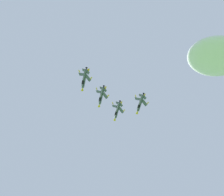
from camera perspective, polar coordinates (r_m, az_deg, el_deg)
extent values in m
ellipsoid|color=white|center=(300.96, 21.03, 8.04)|extent=(61.39, 44.31, 18.44)
cylinder|color=#4C5666|center=(179.93, 1.14, -2.57)|extent=(3.30, 12.12, 1.70)
cube|color=#232833|center=(179.59, 1.05, -2.62)|extent=(2.74, 10.18, 1.20)
cone|color=yellow|center=(183.99, 0.63, -4.35)|extent=(1.87, 2.59, 1.56)
cone|color=black|center=(176.28, 1.64, -0.82)|extent=(1.56, 1.77, 1.36)
ellipsoid|color=#192333|center=(181.88, 1.06, -3.17)|extent=(1.96, 3.38, 1.54)
cube|color=black|center=(180.55, 0.83, -3.21)|extent=(1.67, 2.37, 1.34)
cube|color=#4C5666|center=(179.95, 0.60, -1.74)|extent=(3.90, 2.98, 2.72)
cube|color=yellow|center=(180.20, 0.16, -1.13)|extent=(1.11, 1.70, 0.53)
cube|color=#4C5666|center=(177.93, 1.91, -2.55)|extent=(3.91, 3.56, 2.72)
cube|color=yellow|center=(176.53, 2.53, -2.59)|extent=(1.41, 1.64, 0.53)
cube|color=#4C5666|center=(177.76, 1.13, -1.02)|extent=(2.20, 2.10, 1.47)
cube|color=#4C5666|center=(176.56, 1.90, -1.49)|extent=(2.44, 2.39, 1.47)
cube|color=yellow|center=(178.67, 1.82, -1.14)|extent=(2.08, 2.81, 2.18)
cylinder|color=#4C5666|center=(172.61, -2.20, 0.44)|extent=(3.30, 12.12, 1.70)
cube|color=#232833|center=(172.27, -2.29, 0.39)|extent=(2.74, 10.18, 1.19)
cone|color=yellow|center=(176.46, -2.66, -1.48)|extent=(1.87, 2.59, 1.56)
cone|color=black|center=(169.17, -1.75, 2.34)|extent=(1.56, 1.77, 1.36)
ellipsoid|color=#192333|center=(174.46, -2.24, -0.21)|extent=(1.96, 3.38, 1.54)
cube|color=black|center=(173.17, -2.50, -0.23)|extent=(1.67, 2.37, 1.33)
cube|color=#4C5666|center=(172.85, -2.76, 1.31)|extent=(3.92, 2.98, 2.69)
cube|color=yellow|center=(173.26, -3.22, 1.93)|extent=(1.11, 1.70, 0.53)
cube|color=#4C5666|center=(170.49, -1.43, 0.50)|extent=(3.93, 3.57, 2.69)
cube|color=yellow|center=(169.00, -0.81, 0.48)|extent=(1.41, 1.64, 0.53)
cube|color=#4C5666|center=(170.69, -2.25, 2.10)|extent=(2.21, 2.10, 1.45)
cube|color=#4C5666|center=(169.30, -1.46, 1.63)|extent=(2.45, 2.40, 1.45)
cube|color=yellow|center=(171.47, -1.51, 1.96)|extent=(2.06, 2.81, 2.20)
cylinder|color=#4C5666|center=(175.03, 5.93, -1.06)|extent=(3.30, 12.12, 1.70)
cube|color=#232833|center=(174.66, 5.85, -1.11)|extent=(2.73, 10.17, 1.21)
cone|color=yellow|center=(178.80, 5.31, -2.93)|extent=(1.87, 2.59, 1.56)
cone|color=black|center=(171.67, 6.54, 0.78)|extent=(1.56, 1.77, 1.36)
ellipsoid|color=#192333|center=(176.90, 5.81, -1.69)|extent=(1.96, 3.38, 1.55)
cube|color=black|center=(175.52, 5.60, -1.72)|extent=(1.67, 2.37, 1.34)
cube|color=#4C5666|center=(175.01, 5.38, -0.20)|extent=(3.86, 2.96, 2.77)
cube|color=yellow|center=(175.23, 4.93, 0.43)|extent=(1.10, 1.70, 0.54)
cube|color=#4C5666|center=(173.20, 6.76, -1.02)|extent=(3.88, 3.53, 2.77)
cube|color=yellow|center=(171.95, 7.43, -1.06)|extent=(1.41, 1.64, 0.54)
cube|color=#4C5666|center=(173.01, 5.98, 0.56)|extent=(2.18, 2.10, 1.50)
cube|color=#4C5666|center=(171.95, 6.80, 0.08)|extent=(2.42, 2.38, 1.50)
cube|color=yellow|center=(174.07, 6.67, 0.42)|extent=(2.11, 2.82, 2.16)
cylinder|color=#4C5666|center=(163.57, -5.76, 4.01)|extent=(3.30, 12.12, 1.70)
cube|color=#232833|center=(163.24, -5.87, 3.97)|extent=(2.75, 10.18, 1.18)
cone|color=yellow|center=(167.14, -6.17, 1.90)|extent=(1.87, 2.59, 1.56)
cone|color=black|center=(160.42, -5.36, 6.08)|extent=(1.56, 1.77, 1.36)
ellipsoid|color=#192333|center=(165.31, -5.77, 3.28)|extent=(1.96, 3.38, 1.54)
cube|color=black|center=(164.06, -6.07, 3.28)|extent=(1.67, 2.37, 1.33)
cube|color=#4C5666|center=(164.05, -6.36, 4.91)|extent=(3.94, 2.99, 2.65)
cube|color=yellow|center=(164.66, -6.84, 5.56)|extent=(1.11, 1.70, 0.53)
cube|color=#4C5666|center=(161.35, -4.99, 4.13)|extent=(3.95, 3.59, 2.65)
cube|color=yellow|center=(159.77, -4.36, 4.15)|extent=(1.41, 1.64, 0.53)
cube|color=#4C5666|center=(161.97, -5.87, 5.79)|extent=(2.23, 2.11, 1.43)
cube|color=#4C5666|center=(160.38, -5.06, 5.34)|extent=(2.46, 2.40, 1.43)
cube|color=yellow|center=(162.61, -5.07, 5.64)|extent=(2.04, 2.81, 2.21)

